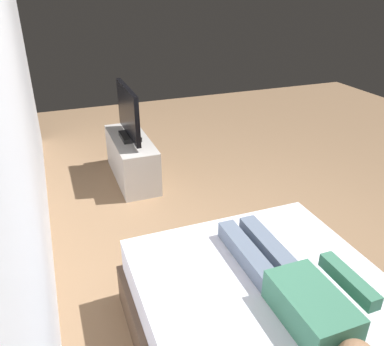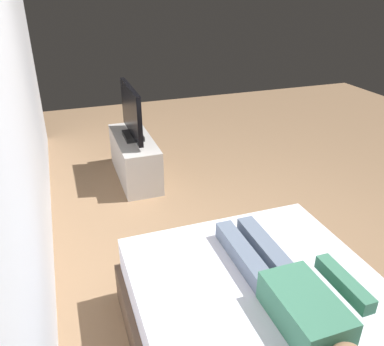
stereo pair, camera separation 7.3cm
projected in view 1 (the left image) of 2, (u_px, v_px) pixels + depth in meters
ground_plane at (244, 271)px, 3.16m from camera, size 10.00×10.00×0.00m
back_wall at (11, 110)px, 2.40m from camera, size 6.40×0.10×2.80m
bed at (281, 346)px, 2.20m from camera, size 1.93×1.50×0.54m
person at (298, 291)px, 2.09m from camera, size 1.26×0.46×0.18m
remote at (338, 266)px, 2.38m from camera, size 0.15×0.04×0.02m
tv_stand at (132, 158)px, 4.53m from camera, size 1.10×0.40×0.50m
tv at (128, 114)px, 4.29m from camera, size 0.88×0.20×0.59m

